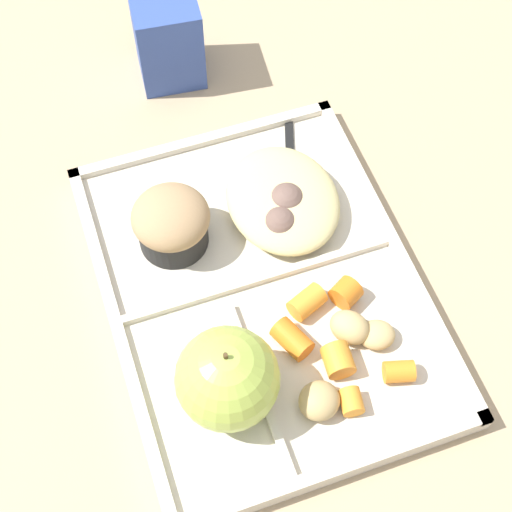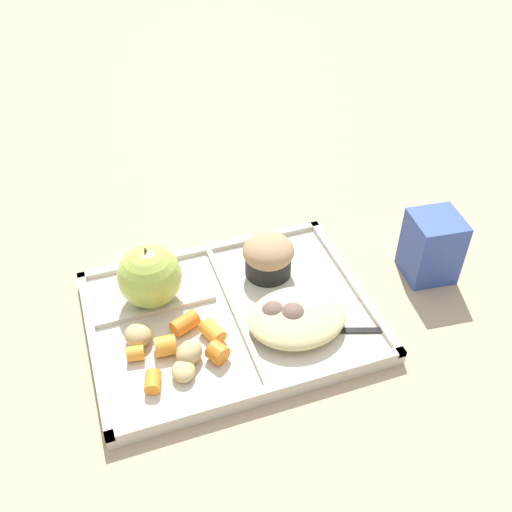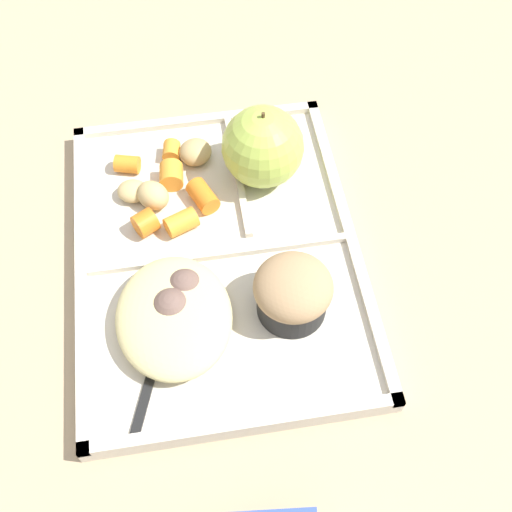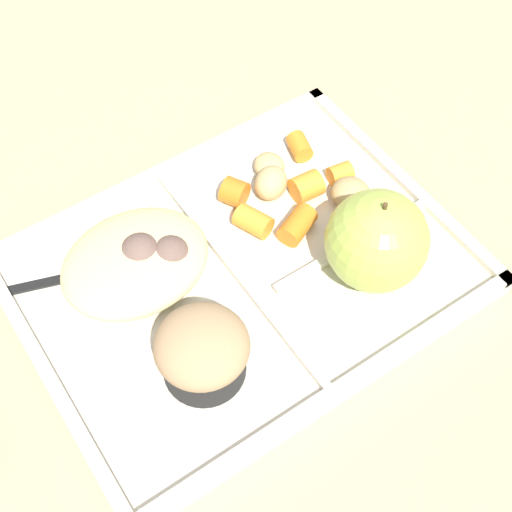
{
  "view_description": "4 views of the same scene",
  "coord_description": "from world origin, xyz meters",
  "px_view_note": "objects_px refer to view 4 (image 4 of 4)",
  "views": [
    {
      "loc": [
        -0.32,
        0.11,
        0.64
      ],
      "look_at": [
        0.01,
        0.0,
        0.05
      ],
      "focal_mm": 54.47,
      "sensor_mm": 36.0,
      "label": 1
    },
    {
      "loc": [
        -0.14,
        -0.51,
        0.58
      ],
      "look_at": [
        0.05,
        0.03,
        0.08
      ],
      "focal_mm": 41.18,
      "sensor_mm": 36.0,
      "label": 2
    },
    {
      "loc": [
        0.35,
        -0.02,
        0.55
      ],
      "look_at": [
        0.05,
        0.03,
        0.07
      ],
      "focal_mm": 44.98,
      "sensor_mm": 36.0,
      "label": 3
    },
    {
      "loc": [
        0.18,
        0.28,
        0.52
      ],
      "look_at": [
        -0.0,
        0.02,
        0.05
      ],
      "focal_mm": 49.84,
      "sensor_mm": 36.0,
      "label": 4
    }
  ],
  "objects_px": {
    "lunch_tray": "(243,275)",
    "plastic_fork": "(101,271)",
    "green_apple": "(377,241)",
    "bran_muffin": "(202,352)"
  },
  "relations": [
    {
      "from": "green_apple",
      "to": "bran_muffin",
      "type": "height_order",
      "value": "green_apple"
    },
    {
      "from": "lunch_tray",
      "to": "plastic_fork",
      "type": "bearing_deg",
      "value": -33.78
    },
    {
      "from": "green_apple",
      "to": "lunch_tray",
      "type": "bearing_deg",
      "value": -33.59
    },
    {
      "from": "lunch_tray",
      "to": "bran_muffin",
      "type": "xyz_separation_m",
      "value": [
        0.07,
        0.06,
        0.04
      ]
    },
    {
      "from": "lunch_tray",
      "to": "plastic_fork",
      "type": "relative_size",
      "value": 2.7
    },
    {
      "from": "green_apple",
      "to": "bran_muffin",
      "type": "relative_size",
      "value": 1.25
    },
    {
      "from": "lunch_tray",
      "to": "green_apple",
      "type": "height_order",
      "value": "green_apple"
    },
    {
      "from": "green_apple",
      "to": "plastic_fork",
      "type": "height_order",
      "value": "green_apple"
    },
    {
      "from": "plastic_fork",
      "to": "lunch_tray",
      "type": "bearing_deg",
      "value": 146.22
    },
    {
      "from": "lunch_tray",
      "to": "bran_muffin",
      "type": "bearing_deg",
      "value": 38.77
    }
  ]
}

